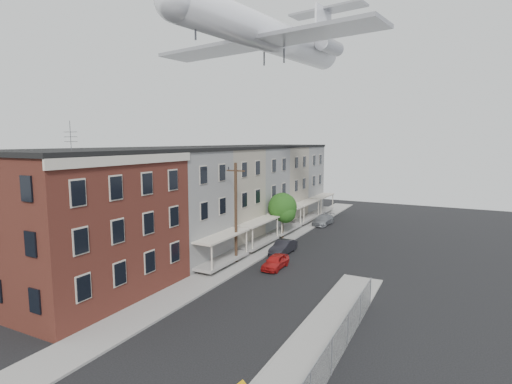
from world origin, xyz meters
TOP-DOWN VIEW (x-y plane):
  - sidewalk_left at (-5.50, 24.00)m, footprint 3.00×62.00m
  - sidewalk_right at (5.50, 6.00)m, footprint 3.00×26.00m
  - curb_left at (-4.05, 24.00)m, footprint 0.15×62.00m
  - curb_right at (4.05, 6.00)m, footprint 0.15×26.00m
  - corner_building at (-12.00, 7.00)m, footprint 10.31×12.30m
  - row_house_a at (-11.96, 16.50)m, footprint 11.98×7.00m
  - row_house_b at (-11.96, 23.50)m, footprint 11.98×7.00m
  - row_house_c at (-11.96, 30.50)m, footprint 11.98×7.00m
  - row_house_d at (-11.96, 37.50)m, footprint 11.98×7.00m
  - row_house_e at (-11.96, 44.50)m, footprint 11.98×7.00m
  - chainlink_fence at (7.00, 5.00)m, footprint 0.06×18.06m
  - utility_pole at (-5.60, 18.00)m, footprint 1.80×0.26m
  - street_tree at (-5.27, 27.92)m, footprint 3.22×3.20m
  - car_near at (-1.80, 18.15)m, footprint 1.44×3.54m
  - car_mid at (-3.01, 22.65)m, footprint 1.47×4.01m
  - car_far at (-3.60, 37.33)m, footprint 2.02×4.53m
  - airplane at (-5.53, 25.26)m, footprint 24.47×27.95m

SIDE VIEW (x-z plane):
  - sidewalk_left at x=-5.50m, z-range 0.00..0.12m
  - sidewalk_right at x=5.50m, z-range 0.00..0.12m
  - curb_left at x=-4.05m, z-range 0.00..0.14m
  - curb_right at x=4.05m, z-range 0.00..0.14m
  - car_near at x=-1.80m, z-range 0.00..1.21m
  - car_far at x=-3.60m, z-range 0.00..1.29m
  - car_mid at x=-3.01m, z-range 0.00..1.31m
  - chainlink_fence at x=7.00m, z-range 0.05..1.95m
  - street_tree at x=-5.27m, z-range 0.85..6.05m
  - utility_pole at x=-5.60m, z-range 0.17..9.17m
  - row_house_a at x=-11.96m, z-range -0.02..10.28m
  - row_house_b at x=-11.96m, z-range -0.02..10.28m
  - row_house_c at x=-11.96m, z-range -0.02..10.28m
  - row_house_d at x=-11.96m, z-range -0.02..10.28m
  - row_house_e at x=-11.96m, z-range -0.02..10.28m
  - corner_building at x=-12.00m, z-range -0.91..11.24m
  - airplane at x=-5.53m, z-range 17.19..25.23m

